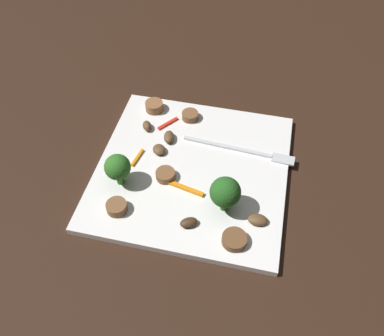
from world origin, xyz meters
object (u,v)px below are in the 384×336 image
(sausage_slice_2, at_px, (190,116))
(broccoli_floret_0, at_px, (118,168))
(plate, at_px, (192,170))
(mushroom_1, at_px, (169,137))
(pepper_strip_1, at_px, (168,123))
(sausage_slice_0, at_px, (165,175))
(pepper_strip_0, at_px, (185,188))
(sausage_slice_4, at_px, (154,106))
(mushroom_0, at_px, (159,150))
(mushroom_3, at_px, (147,126))
(mushroom_2, at_px, (258,220))
(sausage_slice_3, at_px, (117,207))
(sausage_slice_1, at_px, (234,240))
(pepper_strip_2, at_px, (138,157))
(mushroom_4, at_px, (189,222))
(broccoli_floret_1, at_px, (225,193))
(fork, at_px, (247,151))

(sausage_slice_2, bearing_deg, broccoli_floret_0, -114.18)
(plate, height_order, mushroom_1, mushroom_1)
(plate, bearing_deg, pepper_strip_1, 125.72)
(sausage_slice_0, bearing_deg, mushroom_1, 100.87)
(pepper_strip_0, bearing_deg, sausage_slice_4, 120.44)
(sausage_slice_0, height_order, mushroom_0, sausage_slice_0)
(mushroom_3, bearing_deg, mushroom_1, -21.45)
(pepper_strip_0, bearing_deg, mushroom_2, -16.35)
(sausage_slice_3, relative_size, sausage_slice_4, 0.96)
(broccoli_floret_0, xyz_separation_m, mushroom_3, (0.01, 0.12, -0.03))
(sausage_slice_1, relative_size, sausage_slice_2, 1.20)
(sausage_slice_2, xyz_separation_m, mushroom_0, (-0.03, -0.09, -0.00))
(broccoli_floret_0, bearing_deg, pepper_strip_1, 74.52)
(sausage_slice_0, relative_size, pepper_strip_2, 0.80)
(sausage_slice_0, relative_size, mushroom_4, 1.18)
(sausage_slice_4, relative_size, mushroom_1, 1.15)
(sausage_slice_2, relative_size, pepper_strip_2, 0.77)
(plate, relative_size, broccoli_floret_1, 4.79)
(sausage_slice_1, height_order, sausage_slice_3, sausage_slice_3)
(plate, relative_size, mushroom_4, 11.68)
(pepper_strip_1, bearing_deg, fork, -13.48)
(broccoli_floret_1, height_order, mushroom_2, broccoli_floret_1)
(mushroom_1, xyz_separation_m, mushroom_3, (-0.04, 0.02, 0.00))
(mushroom_0, bearing_deg, sausage_slice_4, 110.48)
(plate, xyz_separation_m, mushroom_0, (-0.06, 0.02, 0.01))
(sausage_slice_1, bearing_deg, mushroom_0, 136.60)
(sausage_slice_1, distance_m, mushroom_2, 0.05)
(mushroom_1, relative_size, mushroom_3, 1.25)
(broccoli_floret_0, relative_size, mushroom_3, 2.54)
(broccoli_floret_1, relative_size, sausage_slice_1, 1.79)
(sausage_slice_2, xyz_separation_m, pepper_strip_2, (-0.06, -0.11, -0.00))
(sausage_slice_1, height_order, mushroom_4, same)
(broccoli_floret_0, distance_m, sausage_slice_2, 0.17)
(mushroom_4, distance_m, pepper_strip_0, 0.06)
(plate, height_order, mushroom_2, mushroom_2)
(mushroom_2, relative_size, pepper_strip_0, 0.48)
(broccoli_floret_0, bearing_deg, sausage_slice_2, 65.82)
(sausage_slice_4, distance_m, mushroom_3, 0.05)
(broccoli_floret_0, relative_size, broccoli_floret_1, 0.90)
(pepper_strip_1, distance_m, pepper_strip_2, 0.09)
(sausage_slice_3, bearing_deg, plate, 48.60)
(sausage_slice_4, height_order, pepper_strip_1, sausage_slice_4)
(pepper_strip_2, bearing_deg, broccoli_floret_0, -101.27)
(plate, bearing_deg, sausage_slice_1, -53.57)
(plate, height_order, pepper_strip_1, pepper_strip_1)
(mushroom_1, height_order, pepper_strip_0, mushroom_1)
(fork, distance_m, broccoli_floret_1, 0.12)
(mushroom_2, bearing_deg, sausage_slice_0, 161.75)
(broccoli_floret_1, distance_m, sausage_slice_1, 0.06)
(sausage_slice_2, height_order, mushroom_0, sausage_slice_2)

